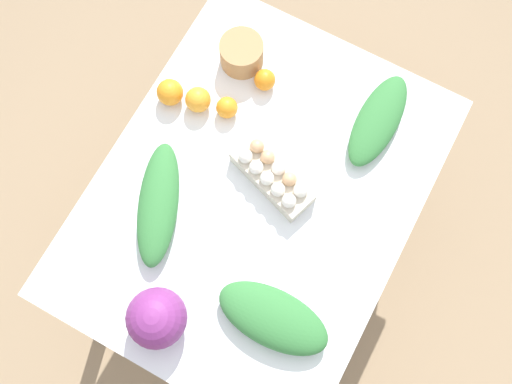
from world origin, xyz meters
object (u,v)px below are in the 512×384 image
object	(u,v)px
egg_carton	(273,176)
greens_bunch_scallion	(378,120)
greens_bunch_dandelion	(158,204)
orange_2	(227,108)
paper_bag	(242,53)
orange_0	(198,100)
orange_1	(265,80)
orange_3	(170,92)
greens_bunch_kale	(273,318)
cabbage_purple	(157,318)

from	to	relation	value
egg_carton	greens_bunch_scallion	distance (m)	0.37
greens_bunch_dandelion	orange_2	world-z (taller)	greens_bunch_dandelion
paper_bag	orange_2	xyz separation A→B (m)	(0.18, 0.05, -0.01)
orange_0	paper_bag	bearing A→B (deg)	167.69
orange_1	orange_3	xyz separation A→B (m)	(0.18, -0.24, 0.01)
greens_bunch_kale	orange_1	world-z (taller)	greens_bunch_kale
orange_3	greens_bunch_kale	bearing A→B (deg)	53.15
orange_1	orange_2	bearing A→B (deg)	-22.85
greens_bunch_scallion	egg_carton	bearing A→B (deg)	-32.30
cabbage_purple	orange_3	size ratio (longest dim) A/B	2.02
greens_bunch_kale	orange_2	distance (m)	0.65
cabbage_purple	orange_2	distance (m)	0.66
orange_1	orange_3	distance (m)	0.30
greens_bunch_scallion	orange_2	xyz separation A→B (m)	(0.18, -0.43, 0.00)
orange_1	paper_bag	bearing A→B (deg)	-111.00
paper_bag	greens_bunch_scallion	xyz separation A→B (m)	(-0.01, 0.47, -0.02)
orange_0	orange_3	bearing A→B (deg)	-77.05
greens_bunch_scallion	orange_1	size ratio (longest dim) A/B	4.90
egg_carton	paper_bag	distance (m)	0.41
cabbage_purple	greens_bunch_scallion	size ratio (longest dim) A/B	0.50
greens_bunch_kale	greens_bunch_dandelion	xyz separation A→B (m)	(-0.13, -0.45, -0.00)
greens_bunch_dandelion	orange_2	distance (m)	0.36
orange_0	orange_2	size ratio (longest dim) A/B	1.18
greens_bunch_scallion	greens_bunch_kale	bearing A→B (deg)	-0.40
egg_carton	orange_0	distance (m)	0.34
orange_0	orange_3	distance (m)	0.09
greens_bunch_kale	orange_1	bearing A→B (deg)	-149.95
egg_carton	orange_1	size ratio (longest dim) A/B	4.27
greens_bunch_dandelion	greens_bunch_kale	bearing A→B (deg)	74.04
orange_3	cabbage_purple	bearing A→B (deg)	28.29
greens_bunch_scallion	orange_0	bearing A→B (deg)	-68.26
orange_0	greens_bunch_kale	bearing A→B (deg)	47.45
greens_bunch_dandelion	orange_1	xyz separation A→B (m)	(-0.50, 0.08, -0.01)
cabbage_purple	orange_1	size ratio (longest dim) A/B	2.47
orange_2	orange_1	bearing A→B (deg)	157.15
greens_bunch_kale	greens_bunch_scallion	distance (m)	0.68
greens_bunch_kale	orange_0	size ratio (longest dim) A/B	4.11
paper_bag	greens_bunch_dandelion	xyz separation A→B (m)	(0.54, 0.02, -0.01)
orange_1	orange_3	size ratio (longest dim) A/B	0.82
egg_carton	orange_1	bearing A→B (deg)	-39.04
cabbage_purple	greens_bunch_dandelion	size ratio (longest dim) A/B	0.44
paper_bag	greens_bunch_dandelion	world-z (taller)	paper_bag
cabbage_purple	orange_3	distance (m)	0.68
cabbage_purple	paper_bag	size ratio (longest dim) A/B	1.21
orange_1	orange_2	size ratio (longest dim) A/B	1.00
greens_bunch_kale	greens_bunch_scallion	bearing A→B (deg)	179.60
greens_bunch_dandelion	orange_3	distance (m)	0.36
greens_bunch_kale	cabbage_purple	bearing A→B (deg)	-61.08
cabbage_purple	orange_0	xyz separation A→B (m)	(-0.62, -0.24, -0.04)
egg_carton	greens_bunch_kale	size ratio (longest dim) A/B	0.88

